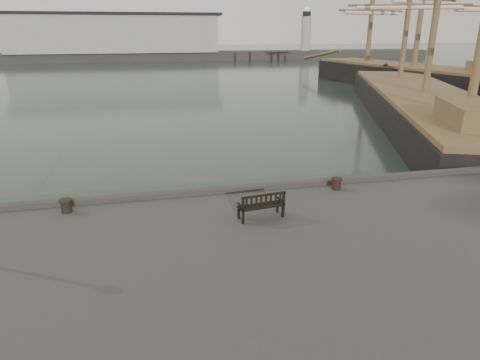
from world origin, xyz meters
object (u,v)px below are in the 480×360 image
at_px(bench, 261,210).
at_px(bollard_left, 66,206).
at_px(tall_ship_far, 412,83).
at_px(bollard_right, 336,184).
at_px(tall_ship_main, 422,114).

height_order(bench, bollard_left, bench).
relative_size(bench, tall_ship_far, 0.05).
relative_size(bench, bollard_right, 3.52).
height_order(bollard_left, tall_ship_far, tall_ship_far).
distance_m(bench, tall_ship_main, 25.94).
bearing_deg(bollard_left, tall_ship_main, 34.25).
xyz_separation_m(bollard_left, bollard_right, (9.23, 0.03, -0.00)).
distance_m(bench, bollard_left, 6.17).
relative_size(tall_ship_main, tall_ship_far, 1.13).
distance_m(bollard_right, tall_ship_far, 42.72).
distance_m(bench, bollard_right, 3.80).
height_order(bench, tall_ship_main, tall_ship_main).
bearing_deg(tall_ship_far, bollard_right, -138.47).
height_order(bench, bollard_right, bench).
bearing_deg(tall_ship_main, bollard_left, -124.20).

